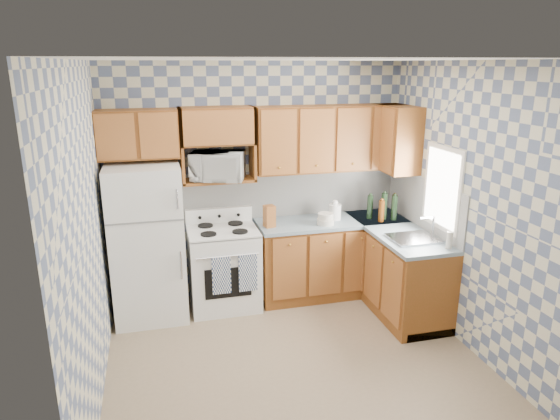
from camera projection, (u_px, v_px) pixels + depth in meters
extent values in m
plane|color=#816C53|center=(295.00, 360.00, 4.67)|extent=(3.40, 3.40, 0.00)
cube|color=slate|center=(258.00, 182.00, 5.78)|extent=(3.40, 0.02, 2.70)
cube|color=slate|center=(469.00, 209.00, 4.70)|extent=(0.02, 3.20, 2.70)
cube|color=silver|center=(291.00, 193.00, 5.91)|extent=(2.60, 0.02, 0.56)
cube|color=silver|center=(423.00, 203.00, 5.48)|extent=(0.02, 1.60, 0.56)
cube|color=white|center=(148.00, 243.00, 5.29)|extent=(0.75, 0.70, 1.68)
cube|color=white|center=(224.00, 269.00, 5.62)|extent=(0.76, 0.65, 0.90)
cube|color=silver|center=(222.00, 230.00, 5.49)|extent=(0.76, 0.65, 0.02)
cube|color=white|center=(219.00, 215.00, 5.72)|extent=(0.76, 0.08, 0.17)
cube|color=navy|center=(221.00, 275.00, 5.26)|extent=(0.20, 0.02, 0.42)
cube|color=navy|center=(248.00, 273.00, 5.33)|extent=(0.20, 0.02, 0.42)
cube|color=brown|center=(331.00, 258.00, 5.95)|extent=(1.75, 0.60, 0.88)
cube|color=brown|center=(395.00, 269.00, 5.63)|extent=(0.60, 1.60, 0.88)
cube|color=slate|center=(333.00, 221.00, 5.82)|extent=(1.77, 0.63, 0.04)
cube|color=slate|center=(397.00, 231.00, 5.49)|extent=(0.63, 1.60, 0.04)
cube|color=brown|center=(331.00, 138.00, 5.68)|extent=(1.75, 0.33, 0.74)
cube|color=brown|center=(138.00, 134.00, 5.14)|extent=(0.82, 0.33, 0.50)
cube|color=brown|center=(395.00, 138.00, 5.68)|extent=(0.33, 0.70, 0.74)
cube|color=brown|center=(219.00, 180.00, 5.49)|extent=(0.80, 0.33, 0.03)
imported|color=white|center=(218.00, 166.00, 5.39)|extent=(0.65, 0.53, 0.31)
cube|color=#B7B7BC|center=(413.00, 239.00, 5.16)|extent=(0.48, 0.40, 0.03)
cube|color=silver|center=(442.00, 188.00, 5.08)|extent=(0.02, 0.66, 0.86)
cylinder|color=black|center=(384.00, 206.00, 5.80)|extent=(0.07, 0.07, 0.31)
cylinder|color=black|center=(394.00, 208.00, 5.77)|extent=(0.07, 0.07, 0.29)
cylinder|color=#532709|center=(394.00, 206.00, 5.88)|extent=(0.07, 0.07, 0.27)
cylinder|color=#532709|center=(381.00, 211.00, 5.72)|extent=(0.07, 0.07, 0.25)
cylinder|color=black|center=(370.00, 207.00, 5.82)|extent=(0.07, 0.07, 0.28)
cube|color=brown|center=(269.00, 216.00, 5.52)|extent=(0.13, 0.13, 0.25)
cylinder|color=white|center=(335.00, 212.00, 5.80)|extent=(0.14, 0.14, 0.18)
cylinder|color=beige|center=(449.00, 240.00, 4.89)|extent=(0.06, 0.06, 0.17)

